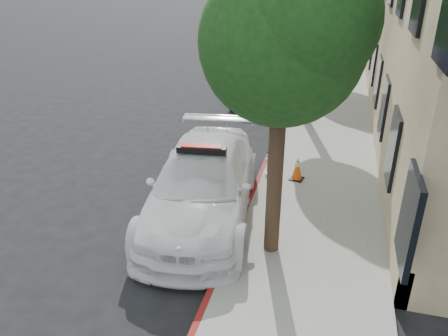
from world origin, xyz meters
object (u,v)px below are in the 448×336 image
Objects in this scene: police_car at (203,184)px; parked_car_far at (285,51)px; fire_hydrant at (271,163)px; traffic_cone at (297,168)px; parked_car_mid at (256,86)px.

police_car reaches higher than parked_car_far.
police_car is at bearing -116.22° from fire_hydrant.
fire_hydrant reaches higher than traffic_cone.
parked_car_mid is 7.75m from parked_car_far.
traffic_cone is at bearing 0.26° from fire_hydrant.
fire_hydrant is (1.25, 2.20, -0.30)m from police_car.
parked_car_mid is at bearing 109.44° from traffic_cone.
fire_hydrant is (1.85, -7.23, -0.16)m from parked_car_mid.
fire_hydrant is 0.72m from traffic_cone.
traffic_cone is at bearing 39.93° from police_car.
traffic_cone is at bearing -70.57° from parked_car_mid.
police_car is at bearing -86.35° from parked_car_mid.
parked_car_mid is 5.20× the size of fire_hydrant.
parked_car_far reaches higher than parked_car_mid.
traffic_cone is (1.96, 2.16, -0.35)m from police_car.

